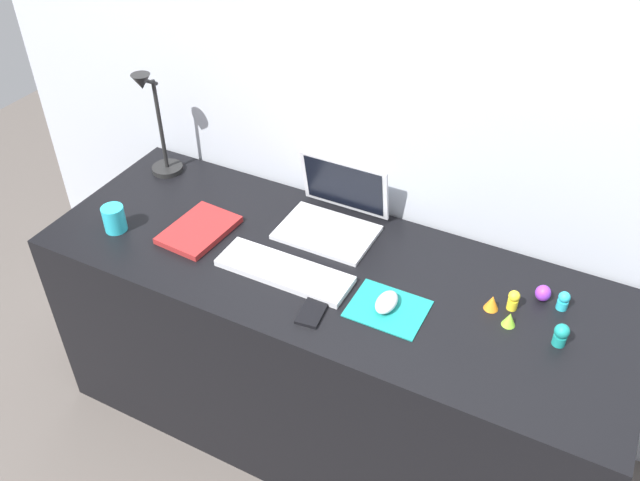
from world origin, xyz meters
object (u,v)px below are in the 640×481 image
(toy_figurine_cyan, at_px, (563,300))
(desk_lamp, at_px, (156,127))
(keyboard, at_px, (284,271))
(toy_figurine_lime, at_px, (509,319))
(laptop, at_px, (335,211))
(mouse, at_px, (387,302))
(toy_figurine_purple, at_px, (543,293))
(toy_figurine_teal, at_px, (561,334))
(coffee_mug, at_px, (114,219))
(notebook_pad, at_px, (199,230))
(toy_figurine_yellow, at_px, (513,300))
(toy_figurine_orange, at_px, (492,302))
(cell_phone, at_px, (313,310))

(toy_figurine_cyan, bearing_deg, desk_lamp, 178.10)
(keyboard, bearing_deg, toy_figurine_lime, 8.53)
(laptop, distance_m, mouse, 0.41)
(desk_lamp, height_order, toy_figurine_purple, desk_lamp)
(toy_figurine_teal, bearing_deg, toy_figurine_purple, 117.59)
(coffee_mug, bearing_deg, toy_figurine_lime, 7.28)
(notebook_pad, bearing_deg, toy_figurine_teal, 6.02)
(coffee_mug, bearing_deg, keyboard, 5.89)
(toy_figurine_lime, bearing_deg, toy_figurine_cyan, 48.87)
(notebook_pad, relative_size, toy_figurine_purple, 4.95)
(toy_figurine_purple, distance_m, toy_figurine_teal, 0.17)
(toy_figurine_lime, bearing_deg, keyboard, -171.47)
(desk_lamp, height_order, coffee_mug, desk_lamp)
(toy_figurine_yellow, relative_size, toy_figurine_teal, 0.93)
(toy_figurine_cyan, bearing_deg, toy_figurine_yellow, -152.42)
(desk_lamp, bearing_deg, toy_figurine_teal, -7.35)
(toy_figurine_cyan, bearing_deg, notebook_pad, -170.74)
(keyboard, bearing_deg, toy_figurine_cyan, 16.72)
(desk_lamp, distance_m, toy_figurine_lime, 1.32)
(coffee_mug, xyz_separation_m, toy_figurine_teal, (1.36, 0.15, -0.01))
(notebook_pad, xyz_separation_m, toy_figurine_lime, (0.98, 0.05, 0.01))
(coffee_mug, xyz_separation_m, toy_figurine_yellow, (1.22, 0.22, -0.01))
(desk_lamp, relative_size, notebook_pad, 1.64)
(mouse, bearing_deg, desk_lamp, 164.62)
(laptop, xyz_separation_m, notebook_pad, (-0.37, -0.23, -0.04))
(toy_figurine_yellow, height_order, toy_figurine_orange, toy_figurine_yellow)
(notebook_pad, distance_m, toy_figurine_purple, 1.06)
(toy_figurine_cyan, height_order, toy_figurine_purple, toy_figurine_cyan)
(laptop, relative_size, toy_figurine_lime, 7.18)
(notebook_pad, distance_m, coffee_mug, 0.27)
(keyboard, xyz_separation_m, toy_figurine_purple, (0.70, 0.24, 0.01))
(notebook_pad, height_order, toy_figurine_orange, toy_figurine_orange)
(notebook_pad, xyz_separation_m, toy_figurine_yellow, (0.97, 0.11, 0.02))
(notebook_pad, relative_size, toy_figurine_cyan, 4.13)
(coffee_mug, distance_m, toy_figurine_yellow, 1.24)
(toy_figurine_cyan, bearing_deg, keyboard, -163.28)
(toy_figurine_yellow, bearing_deg, notebook_pad, -173.29)
(laptop, bearing_deg, toy_figurine_yellow, -11.07)
(desk_lamp, bearing_deg, mouse, -15.38)
(toy_figurine_orange, bearing_deg, coffee_mug, -170.44)
(toy_figurine_purple, height_order, toy_figurine_teal, toy_figurine_teal)
(toy_figurine_yellow, bearing_deg, cell_phone, -151.51)
(coffee_mug, relative_size, toy_figurine_purple, 1.77)
(toy_figurine_cyan, bearing_deg, mouse, -152.90)
(toy_figurine_orange, height_order, toy_figurine_cyan, toy_figurine_cyan)
(keyboard, bearing_deg, toy_figurine_teal, 6.55)
(notebook_pad, bearing_deg, toy_figurine_orange, 9.37)
(laptop, height_order, keyboard, laptop)
(laptop, relative_size, desk_lamp, 0.76)
(desk_lamp, height_order, toy_figurine_orange, desk_lamp)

